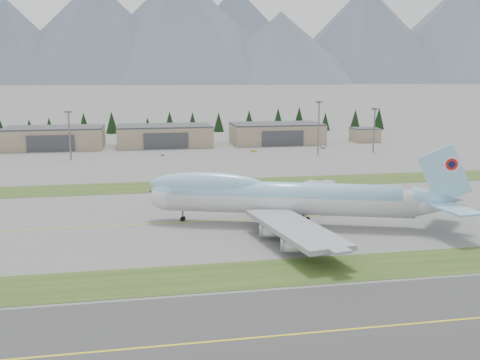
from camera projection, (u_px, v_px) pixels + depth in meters
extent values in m
plane|color=slate|center=(250.00, 219.00, 137.26)|extent=(7000.00, 7000.00, 0.00)
cube|color=#2F4B1A|center=(290.00, 272.00, 100.59)|extent=(400.00, 14.00, 0.08)
cube|color=#2F4B1A|center=(223.00, 184.00, 180.69)|extent=(400.00, 18.00, 0.08)
cube|color=#363636|center=(334.00, 331.00, 77.43)|extent=(400.00, 32.00, 0.04)
cube|color=yellow|center=(250.00, 219.00, 137.26)|extent=(400.00, 0.40, 0.02)
cube|color=yellow|center=(334.00, 331.00, 77.43)|extent=(400.00, 0.40, 0.02)
cylinder|color=silver|center=(289.00, 200.00, 131.09)|extent=(59.12, 24.91, 6.95)
cylinder|color=#90CAED|center=(284.00, 195.00, 130.98)|extent=(54.88, 23.10, 6.41)
ellipsoid|color=silver|center=(170.00, 197.00, 134.89)|extent=(12.71, 10.01, 6.95)
ellipsoid|color=#90CAED|center=(170.00, 192.00, 134.64)|extent=(10.65, 8.45, 5.89)
ellipsoid|color=#90CAED|center=(207.00, 185.00, 133.03)|extent=(29.89, 14.64, 6.41)
cube|color=#0C1433|center=(155.00, 191.00, 135.10)|extent=(3.03, 3.35, 1.39)
cone|color=silver|center=(438.00, 205.00, 126.61)|extent=(14.29, 10.40, 6.81)
cone|color=#90CAED|center=(438.00, 199.00, 126.37)|extent=(13.09, 9.50, 6.20)
cube|color=#90CAED|center=(445.00, 175.00, 125.07)|extent=(12.52, 4.57, 14.75)
cylinder|color=silver|center=(451.00, 164.00, 124.82)|extent=(3.73, 1.38, 3.85)
cylinder|color=red|center=(451.00, 164.00, 124.93)|extent=(2.71, 1.05, 2.78)
cylinder|color=#0C1433|center=(450.00, 164.00, 125.03)|extent=(1.59, 0.69, 1.60)
cube|color=#90CAED|center=(441.00, 196.00, 132.46)|extent=(12.69, 12.98, 0.49)
cube|color=#90CAED|center=(454.00, 209.00, 119.98)|extent=(7.84, 12.47, 0.49)
cube|color=#93959A|center=(299.00, 193.00, 148.35)|extent=(30.07, 29.64, 1.07)
cube|color=#93959A|center=(295.00, 228.00, 114.04)|extent=(15.67, 33.36, 1.07)
cylinder|color=silver|center=(280.00, 203.00, 145.21)|extent=(6.11, 4.24, 2.67)
cylinder|color=silver|center=(300.00, 195.00, 154.21)|extent=(6.11, 4.24, 2.67)
cylinder|color=silver|center=(273.00, 231.00, 119.21)|extent=(6.11, 4.24, 2.67)
cylinder|color=silver|center=(296.00, 246.00, 108.88)|extent=(6.11, 4.24, 2.67)
cylinder|color=slate|center=(183.00, 216.00, 135.44)|extent=(0.59, 0.59, 2.57)
cylinder|color=slate|center=(282.00, 216.00, 135.35)|extent=(0.75, 0.75, 2.78)
cylinder|color=slate|center=(281.00, 222.00, 129.11)|extent=(0.75, 0.75, 2.78)
cylinder|color=slate|center=(304.00, 216.00, 134.67)|extent=(0.75, 0.75, 2.78)
cylinder|color=slate|center=(303.00, 223.00, 128.43)|extent=(0.75, 0.75, 2.78)
cylinder|color=black|center=(182.00, 219.00, 135.16)|extent=(1.23, 0.72, 1.18)
cylinder|color=black|center=(183.00, 218.00, 135.99)|extent=(1.23, 0.72, 1.18)
cylinder|color=black|center=(282.00, 219.00, 135.49)|extent=(1.38, 0.90, 1.28)
cylinder|color=black|center=(281.00, 225.00, 129.25)|extent=(1.38, 0.90, 1.28)
cylinder|color=black|center=(304.00, 219.00, 134.81)|extent=(1.38, 0.90, 1.28)
cylinder|color=black|center=(303.00, 226.00, 128.58)|extent=(1.38, 0.90, 1.28)
cube|color=gray|center=(55.00, 138.00, 268.69)|extent=(48.00, 26.00, 10.00)
cube|color=#3A3C3F|center=(54.00, 128.00, 267.64)|extent=(48.00, 26.00, 0.80)
cube|color=#3A3C3F|center=(51.00, 144.00, 256.05)|extent=(22.08, 0.60, 8.00)
cube|color=gray|center=(165.00, 136.00, 278.40)|extent=(48.00, 26.00, 10.00)
cube|color=#3A3C3F|center=(165.00, 126.00, 277.35)|extent=(48.00, 26.00, 0.80)
cube|color=#3A3C3F|center=(166.00, 141.00, 265.76)|extent=(22.08, 0.60, 8.00)
cube|color=gray|center=(277.00, 134.00, 288.99)|extent=(48.00, 26.00, 10.00)
cube|color=#3A3C3F|center=(277.00, 124.00, 287.94)|extent=(48.00, 26.00, 0.80)
cube|color=#3A3C3F|center=(283.00, 139.00, 276.35)|extent=(22.08, 0.60, 8.00)
cube|color=gray|center=(365.00, 135.00, 296.17)|extent=(14.00, 12.00, 7.00)
cube|color=#3A3C3F|center=(365.00, 128.00, 295.43)|extent=(14.00, 12.00, 0.60)
cylinder|color=slate|center=(70.00, 136.00, 231.80)|extent=(0.70, 0.70, 20.34)
cube|color=slate|center=(68.00, 112.00, 229.75)|extent=(3.20, 3.20, 0.80)
cylinder|color=slate|center=(319.00, 128.00, 250.08)|extent=(0.70, 0.70, 23.58)
cube|color=slate|center=(319.00, 102.00, 247.71)|extent=(3.20, 3.20, 0.80)
cylinder|color=slate|center=(374.00, 131.00, 253.93)|extent=(0.70, 0.70, 20.23)
cube|color=slate|center=(375.00, 109.00, 251.89)|extent=(3.20, 3.20, 0.80)
imported|color=silver|center=(163.00, 155.00, 246.17)|extent=(1.61, 3.72, 1.25)
imported|color=gold|center=(254.00, 152.00, 257.11)|extent=(3.46, 2.23, 1.08)
imported|color=silver|center=(323.00, 148.00, 270.00)|extent=(2.42, 4.71, 1.31)
cone|color=black|center=(1.00, 128.00, 319.22)|extent=(5.64, 5.64, 10.08)
cone|color=black|center=(29.00, 127.00, 321.47)|extent=(5.86, 5.86, 10.46)
cone|color=black|center=(49.00, 126.00, 327.69)|extent=(6.13, 6.13, 10.95)
cone|color=black|center=(84.00, 124.00, 326.63)|extent=(7.75, 7.75, 13.84)
cone|color=black|center=(112.00, 122.00, 336.33)|extent=(7.78, 7.78, 13.90)
cone|color=black|center=(148.00, 125.00, 338.40)|extent=(5.68, 5.68, 10.14)
cone|color=black|center=(170.00, 122.00, 340.89)|extent=(7.69, 7.69, 13.73)
cone|color=black|center=(193.00, 122.00, 344.55)|extent=(7.24, 7.24, 12.93)
cone|color=black|center=(219.00, 122.00, 346.92)|extent=(7.13, 7.13, 12.73)
cone|color=black|center=(249.00, 121.00, 348.58)|extent=(7.88, 7.88, 14.07)
cone|color=black|center=(278.00, 119.00, 350.42)|extent=(8.50, 8.50, 15.17)
cone|color=black|center=(299.00, 118.00, 355.73)|extent=(8.74, 8.74, 15.61)
cone|color=black|center=(325.00, 121.00, 354.93)|extent=(6.77, 6.77, 12.09)
cone|color=black|center=(355.00, 119.00, 359.77)|extent=(7.71, 7.71, 13.77)
cone|color=black|center=(379.00, 118.00, 362.22)|extent=(8.17, 8.17, 14.60)
cone|color=#495461|center=(8.00, 41.00, 2156.72)|extent=(716.30, 716.30, 339.33)
cone|color=silver|center=(6.00, 15.00, 2136.98)|extent=(272.19, 272.19, 135.73)
cone|color=#495461|center=(97.00, 32.00, 2235.45)|extent=(883.74, 883.74, 425.79)
cone|color=silver|center=(95.00, 0.00, 2210.68)|extent=(335.82, 335.82, 170.31)
cone|color=#495461|center=(180.00, 27.00, 2308.35)|extent=(1021.46, 1021.46, 480.03)
cone|color=#495461|center=(281.00, 48.00, 2216.99)|extent=(705.69, 705.69, 291.21)
cone|color=silver|center=(281.00, 26.00, 2200.05)|extent=(268.16, 268.16, 116.48)
cone|color=#495461|center=(365.00, 34.00, 2463.74)|extent=(904.63, 904.63, 437.03)
cone|color=silver|center=(366.00, 5.00, 2438.32)|extent=(343.76, 343.76, 174.81)
cone|color=#495461|center=(471.00, 28.00, 2494.97)|extent=(1093.97, 1093.97, 504.34)
cone|color=#495461|center=(106.00, 39.00, 2856.83)|extent=(901.28, 901.28, 450.64)
cone|color=silver|center=(105.00, 14.00, 2832.36)|extent=(360.51, 360.51, 198.28)
cone|color=#495461|center=(235.00, 34.00, 2974.06)|extent=(1031.28, 1031.28, 515.64)
cone|color=silver|center=(235.00, 7.00, 2946.06)|extent=(412.51, 412.51, 226.88)
cone|color=#495461|center=(354.00, 38.00, 3100.42)|extent=(972.92, 972.92, 486.46)
cone|color=silver|center=(355.00, 14.00, 3074.01)|extent=(389.17, 389.17, 214.04)
cone|color=#495461|center=(463.00, 41.00, 3225.52)|extent=(940.58, 940.58, 470.29)
cone|color=silver|center=(465.00, 18.00, 3199.99)|extent=(376.23, 376.23, 206.93)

